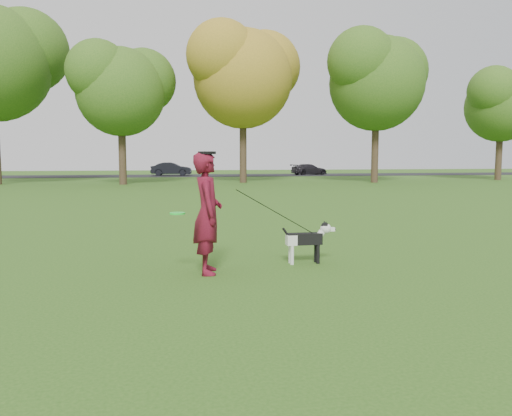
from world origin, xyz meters
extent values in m
plane|color=#285116|center=(0.00, 0.00, 0.00)|extent=(120.00, 120.00, 0.00)
cube|color=black|center=(0.00, 40.00, 0.01)|extent=(120.00, 7.00, 0.02)
imported|color=#510B1C|center=(-0.59, -0.17, 0.93)|extent=(0.47, 0.69, 1.85)
cube|color=black|center=(1.06, 0.25, 0.42)|extent=(0.59, 0.18, 0.19)
cube|color=silver|center=(0.83, 0.25, 0.40)|extent=(0.16, 0.18, 0.17)
cylinder|color=silver|center=(0.83, 0.19, 0.16)|extent=(0.06, 0.06, 0.32)
cylinder|color=silver|center=(0.83, 0.31, 0.16)|extent=(0.06, 0.06, 0.32)
cylinder|color=black|center=(1.28, 0.19, 0.16)|extent=(0.06, 0.06, 0.32)
cylinder|color=black|center=(1.28, 0.31, 0.16)|extent=(0.06, 0.06, 0.32)
cylinder|color=silver|center=(1.32, 0.25, 0.46)|extent=(0.19, 0.12, 0.21)
sphere|color=silver|center=(1.43, 0.25, 0.58)|extent=(0.18, 0.18, 0.18)
sphere|color=black|center=(1.42, 0.25, 0.62)|extent=(0.14, 0.14, 0.14)
cube|color=silver|center=(1.52, 0.25, 0.56)|extent=(0.12, 0.07, 0.06)
sphere|color=black|center=(1.59, 0.25, 0.56)|extent=(0.04, 0.04, 0.04)
cone|color=black|center=(1.42, 0.20, 0.67)|extent=(0.06, 0.06, 0.07)
cone|color=black|center=(1.42, 0.30, 0.67)|extent=(0.06, 0.06, 0.07)
cylinder|color=black|center=(0.78, 0.25, 0.48)|extent=(0.20, 0.04, 0.27)
cylinder|color=black|center=(1.26, 0.25, 0.47)|extent=(0.13, 0.13, 0.02)
imported|color=black|center=(-0.79, 40.00, 0.64)|extent=(3.90, 1.74, 1.24)
imported|color=black|center=(12.65, 40.00, 0.55)|extent=(3.89, 2.25, 1.06)
cylinder|color=#1CE532|center=(-1.04, -0.23, 0.94)|extent=(0.23, 0.23, 0.02)
cylinder|color=black|center=(-0.59, -0.17, 1.84)|extent=(0.27, 0.27, 0.04)
cylinder|color=#38281C|center=(-4.00, 25.50, 2.10)|extent=(0.48, 0.48, 4.20)
sphere|color=#426B1E|center=(-4.00, 25.50, 6.44)|extent=(5.60, 5.60, 5.60)
cylinder|color=#38281C|center=(4.00, 26.50, 2.52)|extent=(0.48, 0.48, 5.04)
sphere|color=#A58426|center=(4.00, 26.50, 7.73)|extent=(6.72, 6.72, 6.72)
cylinder|color=#38281C|center=(13.00, 25.00, 2.42)|extent=(0.48, 0.48, 4.83)
sphere|color=#426B1E|center=(13.00, 25.00, 7.41)|extent=(6.44, 6.44, 6.44)
cylinder|color=#38281C|center=(24.00, 27.00, 1.99)|extent=(0.48, 0.48, 3.99)
sphere|color=#426B1E|center=(24.00, 27.00, 6.12)|extent=(5.32, 5.32, 5.32)
camera|label=1|loc=(-1.18, -7.71, 1.78)|focal=35.00mm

